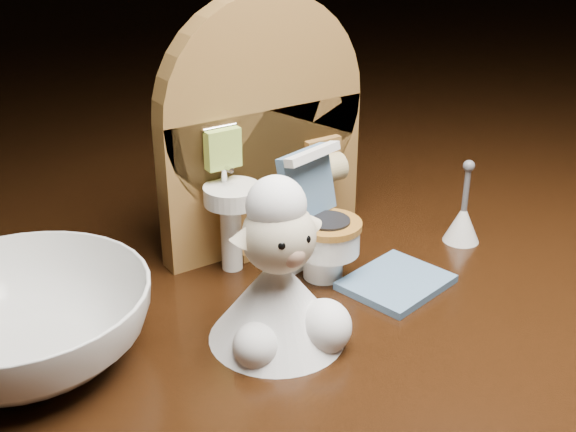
% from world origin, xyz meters
% --- Properties ---
extents(backdrop_panel, '(0.13, 0.05, 0.15)m').
position_xyz_m(backdrop_panel, '(-0.00, 0.06, 0.07)').
color(backdrop_panel, olive).
rests_on(backdrop_panel, ground).
extents(toy_toilet, '(0.04, 0.05, 0.07)m').
position_xyz_m(toy_toilet, '(0.00, 0.02, 0.03)').
color(toy_toilet, white).
rests_on(toy_toilet, ground).
extents(bath_mat, '(0.06, 0.06, 0.00)m').
position_xyz_m(bath_mat, '(0.03, -0.02, 0.00)').
color(bath_mat, slate).
rests_on(bath_mat, ground).
extents(toilet_brush, '(0.02, 0.02, 0.05)m').
position_xyz_m(toilet_brush, '(0.10, -0.00, 0.01)').
color(toilet_brush, white).
rests_on(toilet_brush, ground).
extents(plush_lamb, '(0.07, 0.07, 0.09)m').
position_xyz_m(plush_lamb, '(-0.05, -0.03, 0.03)').
color(plush_lamb, white).
rests_on(plush_lamb, ground).
extents(ceramic_bowl, '(0.13, 0.13, 0.04)m').
position_xyz_m(ceramic_bowl, '(-0.16, 0.02, 0.02)').
color(ceramic_bowl, white).
rests_on(ceramic_bowl, ground).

